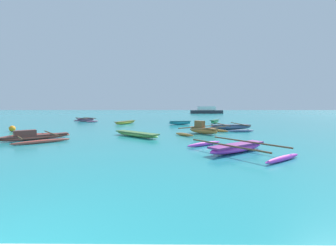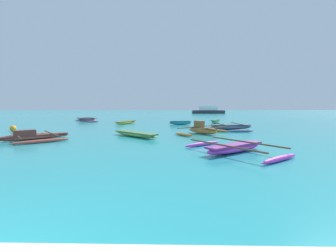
% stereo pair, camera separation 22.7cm
% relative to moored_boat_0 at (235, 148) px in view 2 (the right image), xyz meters
% --- Properties ---
extents(moored_boat_0, '(4.40, 4.77, 0.43)m').
position_rel_moored_boat_0_xyz_m(moored_boat_0, '(0.00, 0.00, 0.00)').
color(moored_boat_0, '#DC42CF').
rests_on(moored_boat_0, ground_plane).
extents(moored_boat_1, '(4.19, 3.95, 0.95)m').
position_rel_moored_boat_0_xyz_m(moored_boat_1, '(-0.57, 6.71, 0.11)').
color(moored_boat_1, orange).
rests_on(moored_boat_1, ground_plane).
extents(moored_boat_2, '(3.68, 4.57, 0.49)m').
position_rel_moored_boat_0_xyz_m(moored_boat_2, '(2.35, 9.84, 0.03)').
color(moored_boat_2, slate).
rests_on(moored_boat_2, ground_plane).
extents(moored_boat_3, '(4.71, 4.78, 0.61)m').
position_rel_moored_boat_0_xyz_m(moored_boat_3, '(-11.21, 3.59, -0.00)').
color(moored_boat_3, '#A9443A').
rests_on(moored_boat_3, ground_plane).
extents(moored_boat_4, '(1.96, 3.49, 0.34)m').
position_rel_moored_boat_0_xyz_m(moored_boat_4, '(-8.09, 15.77, -0.01)').
color(moored_boat_4, gold).
rests_on(moored_boat_4, ground_plane).
extents(moored_boat_5, '(2.56, 0.97, 0.42)m').
position_rel_moored_boat_0_xyz_m(moored_boat_5, '(-1.87, 14.84, 0.04)').
color(moored_boat_5, teal).
rests_on(moored_boat_5, ground_plane).
extents(moored_boat_6, '(3.49, 3.21, 0.31)m').
position_rel_moored_boat_0_xyz_m(moored_boat_6, '(-5.21, 5.03, -0.02)').
color(moored_boat_6, '#7BC85D').
rests_on(moored_boat_6, ground_plane).
extents(moored_boat_7, '(4.05, 4.11, 0.50)m').
position_rel_moored_boat_0_xyz_m(moored_boat_7, '(-14.23, 19.94, 0.04)').
color(moored_boat_7, '#8D5070').
rests_on(moored_boat_7, ground_plane).
extents(moored_boat_8, '(1.60, 2.40, 0.41)m').
position_rel_moored_boat_0_xyz_m(moored_boat_8, '(2.34, 16.84, 0.03)').
color(moored_boat_8, '#2EA059').
rests_on(moored_boat_8, ground_plane).
extents(mooring_buoy_0, '(0.48, 0.48, 0.48)m').
position_rel_moored_boat_0_xyz_m(mooring_buoy_0, '(-15.65, 8.01, 0.04)').
color(mooring_buoy_0, orange).
rests_on(mooring_buoy_0, ground_plane).
extents(distant_ferry, '(9.05, 1.99, 1.99)m').
position_rel_moored_boat_0_xyz_m(distant_ferry, '(7.36, 54.03, 0.61)').
color(distant_ferry, '#2D333D').
rests_on(distant_ferry, ground_plane).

